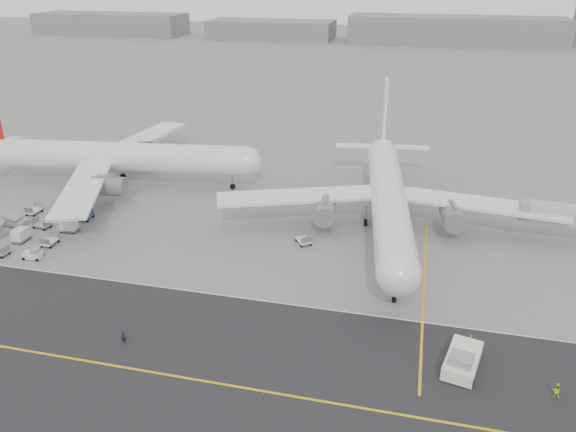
% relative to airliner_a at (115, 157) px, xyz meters
% --- Properties ---
extents(ground, '(700.00, 700.00, 0.00)m').
position_rel_airliner_a_xyz_m(ground, '(28.06, -30.59, -5.59)').
color(ground, gray).
rests_on(ground, ground).
extents(taxiway, '(220.00, 59.00, 0.03)m').
position_rel_airliner_a_xyz_m(taxiway, '(33.09, -48.57, -5.58)').
color(taxiway, '#272729').
rests_on(taxiway, ground).
extents(horizon_buildings, '(520.00, 28.00, 28.00)m').
position_rel_airliner_a_xyz_m(horizon_buildings, '(58.06, 229.41, -5.59)').
color(horizon_buildings, gray).
rests_on(horizon_buildings, ground).
extents(airliner_a, '(56.11, 55.18, 19.41)m').
position_rel_airliner_a_xyz_m(airliner_a, '(0.00, 0.00, 0.00)').
color(airliner_a, white).
rests_on(airliner_a, ground).
extents(airliner_b, '(54.47, 55.39, 19.15)m').
position_rel_airliner_a_xyz_m(airliner_b, '(51.64, -7.18, -0.07)').
color(airliner_b, white).
rests_on(airliner_b, ground).
extents(pushback_tug, '(4.53, 8.74, 2.46)m').
position_rel_airliner_a_xyz_m(pushback_tug, '(62.22, -40.27, -4.58)').
color(pushback_tug, white).
rests_on(pushback_tug, ground).
extents(gse_cluster, '(18.46, 22.51, 2.08)m').
position_rel_airliner_a_xyz_m(gse_cluster, '(-2.06, -23.02, -5.59)').
color(gse_cluster, '#95969A').
rests_on(gse_cluster, ground).
extents(stray_dolly, '(3.05, 3.31, 1.74)m').
position_rel_airliner_a_xyz_m(stray_dolly, '(39.95, -16.03, -5.59)').
color(stray_dolly, silver).
rests_on(stray_dolly, ground).
extents(ground_crew_a, '(0.67, 0.52, 1.61)m').
position_rel_airliner_a_xyz_m(ground_crew_a, '(25.68, -44.78, -4.79)').
color(ground_crew_a, black).
rests_on(ground_crew_a, ground).
extents(ground_crew_b, '(0.88, 0.73, 1.62)m').
position_rel_airliner_a_xyz_m(ground_crew_b, '(70.99, -42.55, -4.78)').
color(ground_crew_b, '#C9E71B').
rests_on(ground_crew_b, ground).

